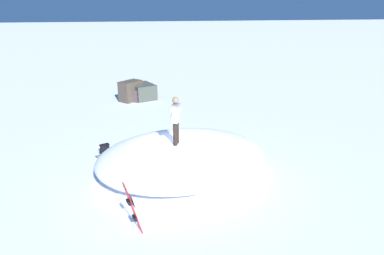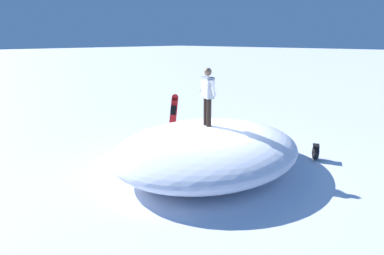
{
  "view_description": "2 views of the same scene",
  "coord_description": "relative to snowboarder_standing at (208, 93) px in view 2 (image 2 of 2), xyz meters",
  "views": [
    {
      "loc": [
        10.88,
        -1.51,
        5.64
      ],
      "look_at": [
        0.2,
        0.53,
        1.73
      ],
      "focal_mm": 31.96,
      "sensor_mm": 36.0,
      "label": 1
    },
    {
      "loc": [
        -6.08,
        7.42,
        3.62
      ],
      "look_at": [
        0.2,
        0.64,
        1.24
      ],
      "focal_mm": 32.62,
      "sensor_mm": 36.0,
      "label": 2
    }
  ],
  "objects": [
    {
      "name": "ground",
      "position": [
        -0.21,
        0.02,
        -2.12
      ],
      "size": [
        240.0,
        240.0,
        0.0
      ],
      "primitive_type": "plane",
      "color": "white"
    },
    {
      "name": "snow_mound",
      "position": [
        -0.21,
        0.22,
        -1.53
      ],
      "size": [
        6.09,
        6.97,
        1.18
      ],
      "primitive_type": "ellipsoid",
      "rotation": [
        0.0,
        0.0,
        0.23
      ],
      "color": "white",
      "rests_on": "ground"
    },
    {
      "name": "snowboarder_standing",
      "position": [
        0.0,
        0.0,
        0.0
      ],
      "size": [
        0.95,
        0.49,
        1.65
      ],
      "color": "black",
      "rests_on": "snow_mound"
    },
    {
      "name": "snowboard_primary_upright",
      "position": [
        3.04,
        -1.59,
        -1.31
      ],
      "size": [
        0.39,
        0.47,
        1.56
      ],
      "color": "red",
      "rests_on": "ground"
    },
    {
      "name": "backpack_near",
      "position": [
        -2.19,
        -2.54,
        -1.87
      ],
      "size": [
        0.42,
        0.65,
        0.48
      ],
      "color": "black",
      "rests_on": "ground"
    }
  ]
}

